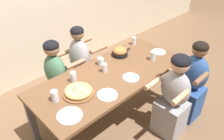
{
  "coord_description": "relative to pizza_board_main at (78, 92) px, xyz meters",
  "views": [
    {
      "loc": [
        -1.5,
        -1.54,
        2.25
      ],
      "look_at": [
        0.0,
        0.0,
        0.83
      ],
      "focal_mm": 35.0,
      "sensor_mm": 36.0,
      "label": 1
    }
  ],
  "objects": [
    {
      "name": "empty_plate_c",
      "position": [
        -0.25,
        -0.2,
        -0.02
      ],
      "size": [
        0.24,
        0.24,
        0.02
      ],
      "color": "white",
      "rests_on": "dining_table"
    },
    {
      "name": "diner_far_center",
      "position": [
        0.51,
        0.66,
        -0.27
      ],
      "size": [
        0.51,
        0.4,
        1.19
      ],
      "rotation": [
        0.0,
        0.0,
        -1.57
      ],
      "color": "#99999E",
      "rests_on": "ground"
    },
    {
      "name": "drinking_glass_b",
      "position": [
        1.12,
        -0.12,
        0.03
      ],
      "size": [
        0.08,
        0.08,
        0.12
      ],
      "color": "silver",
      "rests_on": "dining_table"
    },
    {
      "name": "drinking_glass_a",
      "position": [
        -0.23,
        0.07,
        0.02
      ],
      "size": [
        0.07,
        0.07,
        0.12
      ],
      "color": "silver",
      "rests_on": "dining_table"
    },
    {
      "name": "diner_near_right",
      "position": [
        1.34,
        -0.61,
        -0.29
      ],
      "size": [
        0.51,
        0.4,
        1.14
      ],
      "rotation": [
        0.0,
        0.0,
        1.57
      ],
      "color": "#2D5193",
      "rests_on": "ground"
    },
    {
      "name": "cocktail_glass_blue",
      "position": [
        0.56,
        0.27,
        0.01
      ],
      "size": [
        0.08,
        0.08,
        0.11
      ],
      "color": "silver",
      "rests_on": "dining_table"
    },
    {
      "name": "empty_plate_a",
      "position": [
        0.61,
        -0.19,
        -0.02
      ],
      "size": [
        0.19,
        0.19,
        0.02
      ],
      "color": "white",
      "rests_on": "dining_table"
    },
    {
      "name": "pizza_board_main",
      "position": [
        0.0,
        0.0,
        0.0
      ],
      "size": [
        0.33,
        0.33,
        0.06
      ],
      "color": "brown",
      "rests_on": "dining_table"
    },
    {
      "name": "drinking_glass_d",
      "position": [
        1.28,
        0.35,
        0.02
      ],
      "size": [
        0.06,
        0.06,
        0.12
      ],
      "color": "silver",
      "rests_on": "dining_table"
    },
    {
      "name": "diner_near_midright",
      "position": [
        0.91,
        -0.61,
        -0.28
      ],
      "size": [
        0.51,
        0.4,
        1.13
      ],
      "rotation": [
        0.0,
        0.0,
        1.57
      ],
      "color": "#99999E",
      "rests_on": "ground"
    },
    {
      "name": "skillet_bowl",
      "position": [
        0.9,
        0.26,
        0.02
      ],
      "size": [
        0.31,
        0.21,
        0.12
      ],
      "color": "black",
      "rests_on": "dining_table"
    },
    {
      "name": "ground_plane",
      "position": [
        0.51,
        0.02,
        -0.81
      ],
      "size": [
        18.0,
        18.0,
        0.0
      ],
      "primitive_type": "plane",
      "color": "brown",
      "rests_on": "ground"
    },
    {
      "name": "diner_far_midleft",
      "position": [
        0.12,
        0.66,
        -0.29
      ],
      "size": [
        0.51,
        0.4,
        1.13
      ],
      "rotation": [
        0.0,
        0.0,
        -1.57
      ],
      "color": "#477556",
      "rests_on": "ground"
    },
    {
      "name": "empty_plate_d",
      "position": [
        0.2,
        -0.23,
        -0.02
      ],
      "size": [
        0.22,
        0.22,
        0.02
      ],
      "color": "white",
      "rests_on": "dining_table"
    },
    {
      "name": "drinking_glass_c",
      "position": [
        0.47,
        0.11,
        0.02
      ],
      "size": [
        0.06,
        0.06,
        0.11
      ],
      "color": "silver",
      "rests_on": "dining_table"
    },
    {
      "name": "drinking_glass_e",
      "position": [
        0.09,
        0.21,
        0.04
      ],
      "size": [
        0.07,
        0.07,
        0.13
      ],
      "color": "silver",
      "rests_on": "dining_table"
    },
    {
      "name": "empty_plate_b",
      "position": [
        1.35,
        -0.06,
        -0.02
      ],
      "size": [
        0.19,
        0.19,
        0.02
      ],
      "color": "white",
      "rests_on": "dining_table"
    },
    {
      "name": "dining_table",
      "position": [
        0.51,
        0.02,
        -0.12
      ],
      "size": [
        1.97,
        0.83,
        0.78
      ],
      "color": "brown",
      "rests_on": "ground"
    }
  ]
}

